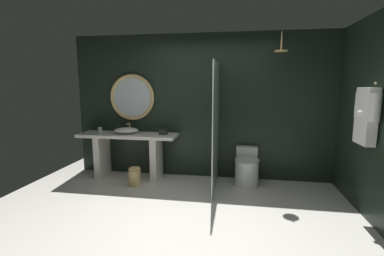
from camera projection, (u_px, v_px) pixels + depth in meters
The scene contains 13 objects.
ground_plane at pixel (182, 224), 3.40m from camera, with size 5.76×5.76×0.00m, color silver.
back_wall_panel at pixel (202, 107), 5.04m from camera, with size 4.80×0.10×2.60m, color black.
side_wall_right at pixel (371, 116), 3.55m from camera, with size 0.10×2.47×2.60m, color black.
vanity_counter at pixel (129, 148), 5.05m from camera, with size 1.79×0.53×0.82m.
vessel_sink at pixel (126, 130), 5.04m from camera, with size 0.45×0.37×0.17m.
tumbler_cup at pixel (100, 130), 5.13m from camera, with size 0.08×0.08×0.10m, color silver.
tissue_box at pixel (164, 132), 4.93m from camera, with size 0.14×0.14×0.09m, color #282D28.
round_wall_mirror at pixel (132, 97), 5.15m from camera, with size 0.86×0.07×0.86m.
shower_glass_panel at pixel (216, 127), 4.45m from camera, with size 0.02×1.11×2.06m, color silver.
rain_shower_head at pixel (281, 49), 4.22m from camera, with size 0.20×0.20×0.30m.
hanging_bathrobe at pixel (366, 114), 3.39m from camera, with size 0.20×0.53×0.77m.
toilet at pixel (247, 168), 4.76m from camera, with size 0.42×0.62×0.62m.
waste_bin at pixel (135, 176), 4.68m from camera, with size 0.20×0.20×0.33m.
Camera 1 is at (0.65, -3.10, 1.71)m, focal length 25.81 mm.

